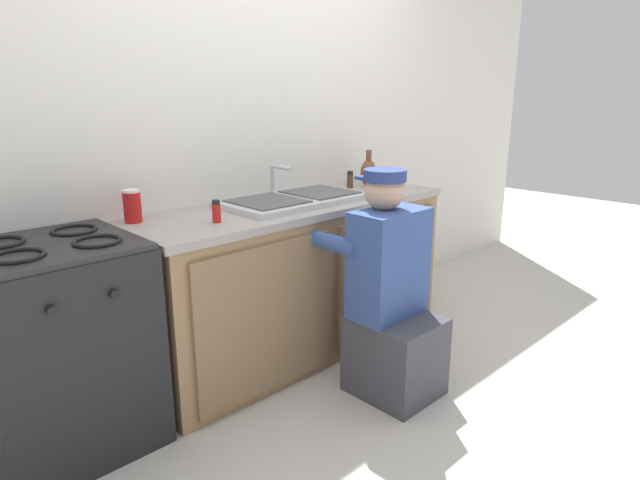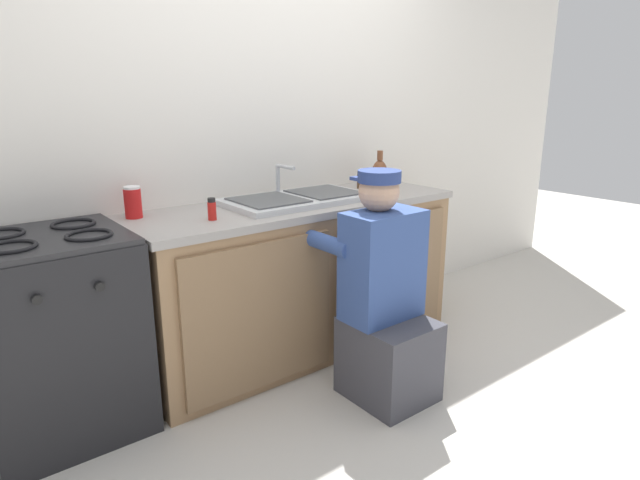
# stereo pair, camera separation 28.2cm
# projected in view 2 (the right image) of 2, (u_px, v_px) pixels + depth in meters

# --- Properties ---
(ground_plane) EXTENTS (12.00, 12.00, 0.00)m
(ground_plane) POSITION_uv_depth(u_px,v_px,m) (331.00, 365.00, 2.93)
(ground_plane) COLOR beige
(back_wall) EXTENTS (6.00, 0.10, 2.50)m
(back_wall) POSITION_uv_depth(u_px,v_px,m) (261.00, 127.00, 3.09)
(back_wall) COLOR silver
(back_wall) RESTS_ON ground_plane
(counter_cabinet) EXTENTS (1.84, 0.62, 0.83)m
(counter_cabinet) POSITION_uv_depth(u_px,v_px,m) (299.00, 280.00, 3.04)
(counter_cabinet) COLOR #997551
(counter_cabinet) RESTS_ON ground_plane
(countertop) EXTENTS (1.88, 0.62, 0.04)m
(countertop) POSITION_uv_depth(u_px,v_px,m) (298.00, 205.00, 2.93)
(countertop) COLOR #9E9993
(countertop) RESTS_ON counter_cabinet
(sink_double_basin) EXTENTS (0.80, 0.44, 0.19)m
(sink_double_basin) POSITION_uv_depth(u_px,v_px,m) (297.00, 198.00, 2.92)
(sink_double_basin) COLOR silver
(sink_double_basin) RESTS_ON countertop
(stove_range) EXTENTS (0.62, 0.62, 0.90)m
(stove_range) POSITION_uv_depth(u_px,v_px,m) (59.00, 335.00, 2.29)
(stove_range) COLOR black
(stove_range) RESTS_ON ground_plane
(plumber_person) EXTENTS (0.42, 0.61, 1.10)m
(plumber_person) POSITION_uv_depth(u_px,v_px,m) (384.00, 306.00, 2.55)
(plumber_person) COLOR #3F3F47
(plumber_person) RESTS_ON ground_plane
(vase_decorative) EXTENTS (0.10, 0.10, 0.23)m
(vase_decorative) POSITION_uv_depth(u_px,v_px,m) (379.00, 173.00, 3.36)
(vase_decorative) COLOR brown
(vase_decorative) RESTS_ON countertop
(condiment_jar) EXTENTS (0.07, 0.07, 0.13)m
(condiment_jar) POSITION_uv_depth(u_px,v_px,m) (386.00, 184.00, 3.12)
(condiment_jar) COLOR #DBB760
(condiment_jar) RESTS_ON countertop
(soda_cup_red) EXTENTS (0.08, 0.08, 0.15)m
(soda_cup_red) POSITION_uv_depth(u_px,v_px,m) (133.00, 202.00, 2.54)
(soda_cup_red) COLOR red
(soda_cup_red) RESTS_ON countertop
(spice_bottle_red) EXTENTS (0.04, 0.04, 0.10)m
(spice_bottle_red) POSITION_uv_depth(u_px,v_px,m) (212.00, 209.00, 2.50)
(spice_bottle_red) COLOR red
(spice_bottle_red) RESTS_ON countertop
(spice_bottle_pepper) EXTENTS (0.04, 0.04, 0.10)m
(spice_bottle_pepper) POSITION_uv_depth(u_px,v_px,m) (360.00, 180.00, 3.33)
(spice_bottle_pepper) COLOR #513823
(spice_bottle_pepper) RESTS_ON countertop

